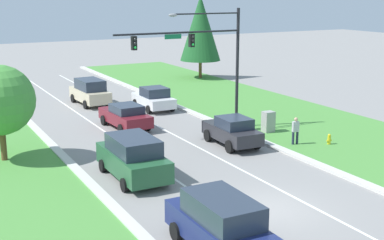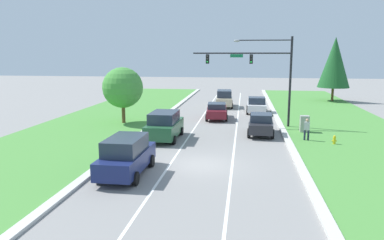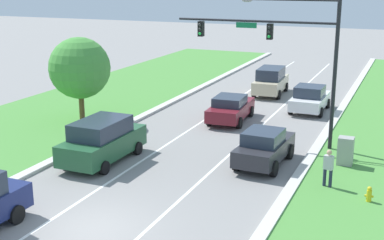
# 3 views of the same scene
# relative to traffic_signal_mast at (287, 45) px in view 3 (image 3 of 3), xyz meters

# --- Properties ---
(ground_plane) EXTENTS (160.00, 160.00, 0.00)m
(ground_plane) POSITION_rel_traffic_signal_mast_xyz_m (-3.81, -12.24, -5.23)
(ground_plane) COLOR gray
(lane_stripe_inner_left) EXTENTS (0.14, 81.00, 0.01)m
(lane_stripe_inner_left) POSITION_rel_traffic_signal_mast_xyz_m (-5.61, -12.24, -5.23)
(lane_stripe_inner_left) COLOR white
(lane_stripe_inner_left) RESTS_ON ground_plane
(lane_stripe_inner_right) EXTENTS (0.14, 81.00, 0.01)m
(lane_stripe_inner_right) POSITION_rel_traffic_signal_mast_xyz_m (-2.01, -12.24, -5.23)
(lane_stripe_inner_right) COLOR white
(lane_stripe_inner_right) RESTS_ON ground_plane
(traffic_signal_mast) EXTENTS (8.50, 0.41, 7.79)m
(traffic_signal_mast) POSITION_rel_traffic_signal_mast_xyz_m (0.00, 0.00, 0.00)
(traffic_signal_mast) COLOR black
(traffic_signal_mast) RESTS_ON ground_plane
(white_sedan) EXTENTS (2.18, 4.25, 1.73)m
(white_sedan) POSITION_rel_traffic_signal_mast_xyz_m (-0.07, 7.69, -4.38)
(white_sedan) COLOR white
(white_sedan) RESTS_ON ground_plane
(champagne_suv) EXTENTS (2.24, 4.78, 2.04)m
(champagne_suv) POSITION_rel_traffic_signal_mast_xyz_m (-3.79, 11.77, -4.20)
(champagne_suv) COLOR beige
(champagne_suv) RESTS_ON ground_plane
(forest_suv) EXTENTS (2.30, 4.98, 2.09)m
(forest_suv) POSITION_rel_traffic_signal_mast_xyz_m (-7.30, -6.01, -4.17)
(forest_suv) COLOR #235633
(forest_suv) RESTS_ON ground_plane
(charcoal_sedan) EXTENTS (2.15, 4.35, 1.72)m
(charcoal_sedan) POSITION_rel_traffic_signal_mast_xyz_m (-0.06, -3.46, -4.36)
(charcoal_sedan) COLOR #28282D
(charcoal_sedan) RESTS_ON ground_plane
(burgundy_sedan) EXTENTS (2.29, 4.74, 1.60)m
(burgundy_sedan) POSITION_rel_traffic_signal_mast_xyz_m (-4.06, 3.35, -4.41)
(burgundy_sedan) COLOR maroon
(burgundy_sedan) RESTS_ON ground_plane
(utility_cabinet) EXTENTS (0.70, 0.60, 1.40)m
(utility_cabinet) POSITION_rel_traffic_signal_mast_xyz_m (3.49, -2.15, -4.53)
(utility_cabinet) COLOR #9E9E99
(utility_cabinet) RESTS_ON ground_plane
(pedestrian) EXTENTS (0.42, 0.30, 1.69)m
(pedestrian) POSITION_rel_traffic_signal_mast_xyz_m (3.18, -5.23, -4.29)
(pedestrian) COLOR #232842
(pedestrian) RESTS_ON ground_plane
(fire_hydrant) EXTENTS (0.34, 0.20, 0.70)m
(fire_hydrant) POSITION_rel_traffic_signal_mast_xyz_m (4.94, -6.17, -4.89)
(fire_hydrant) COLOR gold
(fire_hydrant) RESTS_ON ground_plane
(oak_near_left_tree) EXTENTS (3.68, 3.68, 5.16)m
(oak_near_left_tree) POSITION_rel_traffic_signal_mast_xyz_m (-12.36, -0.30, -1.92)
(oak_near_left_tree) COLOR brown
(oak_near_left_tree) RESTS_ON ground_plane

